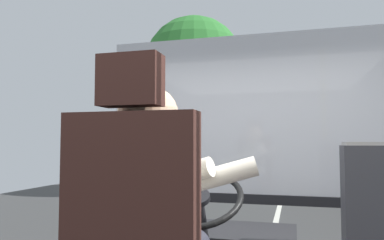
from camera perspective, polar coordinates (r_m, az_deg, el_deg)
name	(u,v)px	position (r m, az deg, el deg)	size (l,w,h in m)	color
ground	(280,206)	(10.57, 13.39, -12.74)	(18.00, 44.00, 0.06)	#393939
bus_driver	(153,208)	(1.51, -6.02, -13.36)	(0.80, 0.54, 0.78)	#282833
fare_box	(368,231)	(2.39, 25.49, -15.15)	(0.26, 0.23, 1.00)	#333338
windshield_panel	(246,137)	(3.27, 8.26, -2.54)	(2.50, 0.08, 1.48)	silver
street_tree	(194,67)	(13.11, 0.32, 8.23)	(3.47, 3.47, 6.11)	#4C3828
parked_car_green	(368,159)	(23.46, 25.42, -5.47)	(1.88, 4.02, 1.47)	#195633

